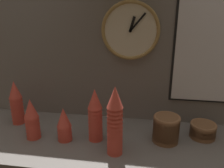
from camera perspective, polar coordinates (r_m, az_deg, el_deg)
The scene contains 11 objects.
ground_plane at distance 1.31m, azimuth -0.59°, elevation -13.79°, with size 1.60×0.56×0.04m, color slate.
wall_tiled_back at distance 1.37m, azimuth 1.16°, elevation 12.24°, with size 1.60×0.03×1.05m.
cup_stack_center_left at distance 1.27m, azimuth -11.45°, elevation -9.47°, with size 0.08×0.08×0.18m.
cup_stack_center at distance 1.23m, azimuth -4.07°, elevation -7.46°, with size 0.08×0.08×0.28m.
cup_stack_left at distance 1.32m, azimuth -18.73°, elevation -7.93°, with size 0.08×0.08×0.22m.
cup_stack_far_left at distance 1.50m, azimuth -22.03°, elevation -4.14°, with size 0.08×0.08×0.26m.
cup_stack_center_right at distance 1.11m, azimuth 0.71°, elevation -8.93°, with size 0.08×0.08×0.34m.
bowl_stack_right at distance 1.27m, azimuth 12.89°, elevation -10.34°, with size 0.14×0.14×0.14m.
bowl_stack_far_right at distance 1.38m, azimuth 21.03°, elevation -10.24°, with size 0.14×0.14×0.08m.
wall_clock at distance 1.33m, azimuth 4.44°, elevation 12.65°, with size 0.32×0.03×0.32m.
menu_board at distance 1.38m, azimuth 21.63°, elevation 7.81°, with size 0.34×0.01×0.61m.
Camera 1 is at (0.18, -1.08, 0.70)m, focal length 38.00 mm.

